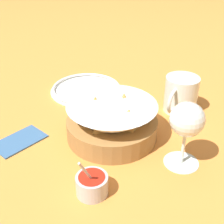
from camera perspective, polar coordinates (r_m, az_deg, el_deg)
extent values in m
plane|color=orange|center=(0.78, 0.65, -3.90)|extent=(4.00, 4.00, 0.00)
cylinder|color=olive|center=(0.76, 0.00, -2.93)|extent=(0.22, 0.22, 0.05)
cone|color=white|center=(0.74, 0.00, -1.57)|extent=(0.21, 0.21, 0.09)
cylinder|color=#3D842D|center=(0.75, 0.00, -2.77)|extent=(0.16, 0.16, 0.01)
pyramid|color=gold|center=(0.70, -1.89, -2.65)|extent=(0.07, 0.06, 0.05)
pyramid|color=gold|center=(0.71, 3.00, -1.66)|extent=(0.09, 0.09, 0.06)
pyramid|color=gold|center=(0.77, 2.19, 1.23)|extent=(0.08, 0.07, 0.07)
pyramid|color=gold|center=(0.76, -3.06, 0.67)|extent=(0.07, 0.06, 0.07)
cylinder|color=#B7B7BC|center=(0.61, -3.68, -13.17)|extent=(0.06, 0.06, 0.04)
cylinder|color=red|center=(0.61, -3.70, -12.69)|extent=(0.05, 0.05, 0.03)
cylinder|color=#B7B7BC|center=(0.58, -4.45, -11.28)|extent=(0.05, 0.01, 0.09)
cylinder|color=silver|center=(0.71, 12.51, -8.92)|extent=(0.08, 0.08, 0.00)
cylinder|color=silver|center=(0.68, 12.89, -6.30)|extent=(0.01, 0.01, 0.08)
sphere|color=silver|center=(0.64, 13.61, -1.33)|extent=(0.07, 0.07, 0.07)
sphere|color=#DBD17A|center=(0.65, 13.51, -2.00)|extent=(0.05, 0.05, 0.05)
cylinder|color=silver|center=(0.87, 12.52, 3.21)|extent=(0.09, 0.09, 0.10)
cylinder|color=gold|center=(0.88, 12.44, 2.52)|extent=(0.07, 0.07, 0.07)
torus|color=silver|center=(0.83, 11.20, 2.01)|extent=(0.07, 0.01, 0.07)
cylinder|color=white|center=(0.98, -4.71, 4.10)|extent=(0.22, 0.22, 0.01)
torus|color=white|center=(0.98, -4.72, 4.44)|extent=(0.21, 0.21, 0.01)
cube|color=#38608E|center=(0.78, -16.56, -4.96)|extent=(0.13, 0.09, 0.01)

